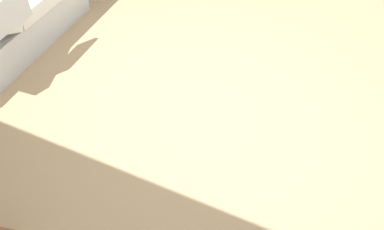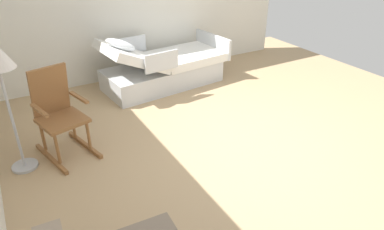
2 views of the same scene
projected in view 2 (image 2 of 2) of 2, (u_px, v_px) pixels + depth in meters
The scene contains 3 objects.
ground_plane at pixel (241, 144), 4.38m from camera, with size 7.14×7.14×0.00m, color tan.
hospital_bed at pixel (163, 68), 5.88m from camera, with size 1.16×2.17×0.99m.
rocking_chair at pixel (59, 114), 4.02m from camera, with size 0.85×0.65×1.05m.
Camera 2 is at (-2.89, 2.38, 2.39)m, focal length 32.86 mm.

